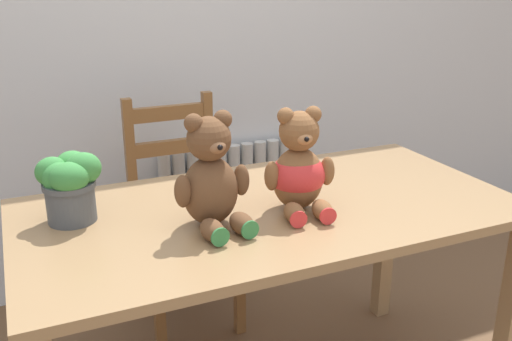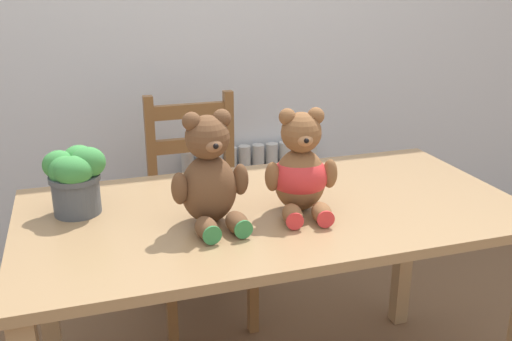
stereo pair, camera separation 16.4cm
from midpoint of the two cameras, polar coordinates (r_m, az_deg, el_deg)
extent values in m
cube|color=silver|center=(2.68, -10.82, 15.60)|extent=(8.00, 0.04, 2.60)
cylinder|color=beige|center=(2.83, -10.55, -4.67)|extent=(0.06, 0.06, 0.65)
cylinder|color=beige|center=(2.84, -9.16, -4.45)|extent=(0.06, 0.06, 0.65)
cylinder|color=beige|center=(2.86, -7.78, -4.23)|extent=(0.06, 0.06, 0.65)
cylinder|color=beige|center=(2.88, -6.43, -4.01)|extent=(0.06, 0.06, 0.65)
cylinder|color=beige|center=(2.90, -5.09, -3.80)|extent=(0.06, 0.06, 0.65)
cylinder|color=beige|center=(2.92, -3.77, -3.58)|extent=(0.06, 0.06, 0.65)
cylinder|color=beige|center=(2.94, -2.47, -3.37)|extent=(0.06, 0.06, 0.65)
cylinder|color=beige|center=(2.97, -1.19, -3.15)|extent=(0.06, 0.06, 0.65)
cylinder|color=beige|center=(2.99, 0.06, -2.94)|extent=(0.06, 0.06, 0.65)
cylinder|color=beige|center=(3.02, 1.29, -2.73)|extent=(0.06, 0.06, 0.65)
cube|color=beige|center=(3.04, -4.28, -8.97)|extent=(0.71, 0.10, 0.04)
cube|color=#9E7A51|center=(1.76, -1.21, -4.03)|extent=(1.52, 0.78, 0.03)
cube|color=#9E7A51|center=(2.07, 21.93, -13.90)|extent=(0.06, 0.06, 0.75)
cube|color=#9E7A51|center=(2.14, -23.38, -13.06)|extent=(0.06, 0.06, 0.75)
cube|color=#9E7A51|center=(2.52, 10.99, -6.63)|extent=(0.06, 0.06, 0.75)
cube|color=brown|center=(2.42, -9.06, -5.41)|extent=(0.38, 0.39, 0.03)
cube|color=brown|center=(2.42, -3.65, -11.47)|extent=(0.04, 0.04, 0.44)
cube|color=brown|center=(2.35, -11.73, -13.00)|extent=(0.04, 0.04, 0.44)
cube|color=brown|center=(2.60, -6.48, -2.74)|extent=(0.04, 0.04, 0.97)
cube|color=brown|center=(2.53, -13.90, -3.86)|extent=(0.04, 0.04, 0.97)
cube|color=brown|center=(2.44, -10.71, 5.67)|extent=(0.30, 0.03, 0.06)
cube|color=brown|center=(2.48, -10.49, 2.30)|extent=(0.30, 0.03, 0.06)
ellipsoid|color=brown|center=(1.62, -7.50, -2.08)|extent=(0.17, 0.15, 0.20)
sphere|color=brown|center=(1.57, -7.75, 3.11)|extent=(0.12, 0.12, 0.12)
sphere|color=brown|center=(1.57, -6.35, 5.09)|extent=(0.05, 0.05, 0.05)
sphere|color=brown|center=(1.54, -9.33, 4.65)|extent=(0.05, 0.05, 0.05)
ellipsoid|color=#8C5F3F|center=(1.53, -7.07, 2.36)|extent=(0.06, 0.05, 0.04)
sphere|color=black|center=(1.51, -6.74, 2.26)|extent=(0.02, 0.02, 0.02)
ellipsoid|color=brown|center=(1.63, -4.37, -1.00)|extent=(0.05, 0.05, 0.09)
ellipsoid|color=brown|center=(1.56, -10.35, -2.13)|extent=(0.05, 0.05, 0.09)
ellipsoid|color=brown|center=(1.57, -4.44, -5.37)|extent=(0.07, 0.10, 0.06)
cylinder|color=#337F42|center=(1.53, -3.67, -6.03)|extent=(0.05, 0.01, 0.05)
ellipsoid|color=brown|center=(1.54, -7.45, -6.03)|extent=(0.07, 0.10, 0.06)
cylinder|color=#337F42|center=(1.50, -6.74, -6.72)|extent=(0.05, 0.01, 0.05)
ellipsoid|color=brown|center=(1.71, 1.47, -0.82)|extent=(0.17, 0.15, 0.19)
sphere|color=brown|center=(1.66, 1.52, 3.91)|extent=(0.12, 0.12, 0.12)
sphere|color=brown|center=(1.66, 2.92, 5.60)|extent=(0.05, 0.05, 0.05)
sphere|color=brown|center=(1.64, 0.12, 5.42)|extent=(0.05, 0.05, 0.05)
ellipsoid|color=#B2794C|center=(1.63, 1.96, 3.20)|extent=(0.06, 0.05, 0.04)
sphere|color=black|center=(1.60, 2.18, 3.09)|extent=(0.02, 0.02, 0.02)
ellipsoid|color=brown|center=(1.71, 4.42, -0.10)|extent=(0.05, 0.05, 0.09)
ellipsoid|color=brown|center=(1.67, -1.23, -0.61)|extent=(0.05, 0.05, 0.09)
ellipsoid|color=brown|center=(1.66, 3.84, -4.02)|extent=(0.07, 0.10, 0.06)
cylinder|color=red|center=(1.62, 4.35, -4.65)|extent=(0.05, 0.01, 0.05)
ellipsoid|color=brown|center=(1.63, 0.98, -4.34)|extent=(0.07, 0.10, 0.06)
cylinder|color=red|center=(1.59, 1.43, -4.98)|extent=(0.05, 0.01, 0.05)
ellipsoid|color=red|center=(1.71, 1.48, -0.52)|extent=(0.19, 0.17, 0.14)
cylinder|color=#4C5156|center=(1.74, -20.63, -2.98)|extent=(0.14, 0.14, 0.12)
cylinder|color=#4C5156|center=(1.73, -20.83, -1.38)|extent=(0.15, 0.15, 0.02)
ellipsoid|color=#3D8E42|center=(1.70, -19.58, 0.16)|extent=(0.10, 0.08, 0.09)
ellipsoid|color=#3D8E42|center=(1.75, -20.53, 0.63)|extent=(0.09, 0.08, 0.07)
ellipsoid|color=#3D8E42|center=(1.73, -22.32, -0.16)|extent=(0.09, 0.08, 0.09)
ellipsoid|color=#3D8E42|center=(1.71, -21.71, -0.76)|extent=(0.09, 0.08, 0.09)
ellipsoid|color=#3D8E42|center=(1.68, -20.86, -0.72)|extent=(0.11, 0.09, 0.09)
camera|label=1|loc=(0.08, -92.86, -1.01)|focal=40.00mm
camera|label=2|loc=(0.08, 87.14, 1.01)|focal=40.00mm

